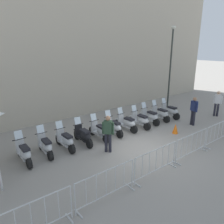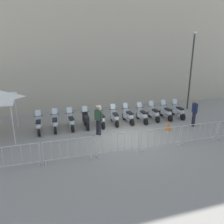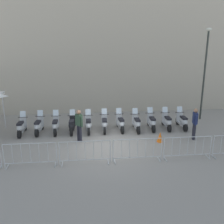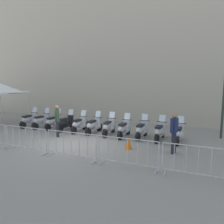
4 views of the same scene
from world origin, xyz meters
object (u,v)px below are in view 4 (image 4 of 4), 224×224
object	(u,v)px
motorcycle_1	(41,121)
motorcycle_6	(109,127)
barrier_segment_3	(71,146)
traffic_cone	(128,143)
motorcycle_8	(141,130)
motorcycle_9	(160,132)
officer_by_barriers	(57,119)
motorcycle_7	(124,129)
motorcycle_2	(53,122)
motorcycle_10	(179,134)
barrier_segment_2	(26,139)
motorcycle_0	(29,120)
barrier_segment_5	(198,163)
officer_near_row_end	(174,130)
barrier_segment_4	(127,153)
motorcycle_3	(66,123)
motorcycle_5	(93,126)
motorcycle_4	(79,125)

from	to	relation	value
motorcycle_1	motorcycle_6	size ratio (longest dim) A/B	1.00
barrier_segment_3	traffic_cone	world-z (taller)	barrier_segment_3
motorcycle_8	traffic_cone	bearing A→B (deg)	-93.63
motorcycle_9	officer_by_barriers	world-z (taller)	officer_by_barriers
motorcycle_7	traffic_cone	world-z (taller)	motorcycle_7
motorcycle_2	barrier_segment_3	world-z (taller)	motorcycle_2
motorcycle_8	motorcycle_10	xyz separation A→B (m)	(1.89, -0.11, 0.00)
motorcycle_6	barrier_segment_3	world-z (taller)	motorcycle_6
motorcycle_8	barrier_segment_2	size ratio (longest dim) A/B	0.78
motorcycle_0	motorcycle_9	xyz separation A→B (m)	(8.52, -0.23, 0.00)
barrier_segment_5	motorcycle_10	bearing A→B (deg)	102.19
motorcycle_10	motorcycle_9	bearing A→B (deg)	176.48
barrier_segment_3	officer_near_row_end	size ratio (longest dim) A/B	1.28
barrier_segment_3	barrier_segment_5	bearing A→B (deg)	-2.06
motorcycle_7	barrier_segment_3	distance (m)	3.92
motorcycle_8	motorcycle_10	distance (m)	1.90
motorcycle_1	motorcycle_6	xyz separation A→B (m)	(4.74, -0.17, 0.00)
motorcycle_0	barrier_segment_2	size ratio (longest dim) A/B	0.78
barrier_segment_2	officer_by_barriers	world-z (taller)	officer_by_barriers
motorcycle_1	motorcycle_7	bearing A→B (deg)	-3.34
motorcycle_7	officer_near_row_end	bearing A→B (deg)	-32.20
barrier_segment_3	traffic_cone	xyz separation A→B (m)	(1.71, 1.97, -0.25)
barrier_segment_2	traffic_cone	xyz separation A→B (m)	(4.00, 1.89, -0.25)
officer_by_barriers	traffic_cone	size ratio (longest dim) A/B	3.15
motorcycle_8	barrier_segment_4	size ratio (longest dim) A/B	0.78
motorcycle_10	barrier_segment_4	distance (m)	4.15
motorcycle_1	motorcycle_3	distance (m)	1.90
motorcycle_9	barrier_segment_3	distance (m)	4.76
motorcycle_6	officer_near_row_end	bearing A→B (deg)	-27.17
barrier_segment_3	motorcycle_7	bearing A→B (deg)	76.96
motorcycle_6	motorcycle_7	size ratio (longest dim) A/B	1.00
motorcycle_3	motorcycle_9	xyz separation A→B (m)	(5.68, -0.19, 0.00)
motorcycle_1	barrier_segment_4	distance (m)	8.25
motorcycle_3	barrier_segment_3	size ratio (longest dim) A/B	0.78
motorcycle_2	barrier_segment_4	distance (m)	7.43
motorcycle_3	motorcycle_7	distance (m)	3.79
motorcycle_5	motorcycle_9	distance (m)	3.79
motorcycle_2	traffic_cone	world-z (taller)	motorcycle_2
barrier_segment_5	officer_near_row_end	distance (m)	2.48
motorcycle_4	barrier_segment_2	distance (m)	3.93
motorcycle_5	motorcycle_8	distance (m)	2.84
barrier_segment_2	barrier_segment_4	distance (m)	4.59
motorcycle_4	barrier_segment_3	bearing A→B (deg)	-63.96
motorcycle_4	motorcycle_10	size ratio (longest dim) A/B	1.00
motorcycle_1	motorcycle_9	xyz separation A→B (m)	(7.57, -0.28, 0.00)
motorcycle_3	barrier_segment_4	bearing A→B (deg)	-38.53
motorcycle_4	traffic_cone	bearing A→B (deg)	-28.91
motorcycle_3	motorcycle_6	distance (m)	2.85
motorcycle_0	barrier_segment_2	world-z (taller)	motorcycle_0
barrier_segment_3	motorcycle_3	bearing A→B (deg)	125.59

